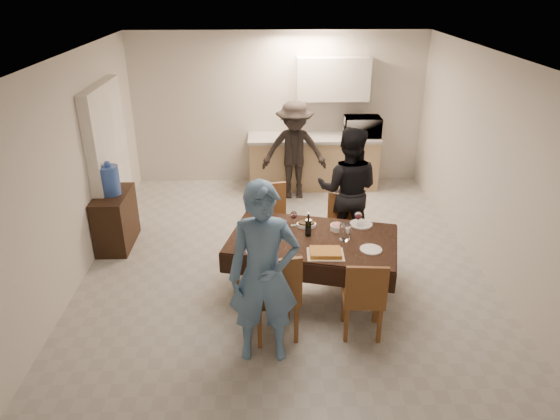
{
  "coord_description": "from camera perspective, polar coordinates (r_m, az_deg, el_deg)",
  "views": [
    {
      "loc": [
        -0.22,
        -5.5,
        3.4
      ],
      "look_at": [
        -0.07,
        -0.3,
        0.94
      ],
      "focal_mm": 32.0,
      "sensor_mm": 36.0,
      "label": 1
    }
  ],
  "objects": [
    {
      "name": "plate_near_left",
      "position": [
        5.35,
        -2.38,
        -4.71
      ],
      "size": [
        0.29,
        0.29,
        0.02
      ],
      "primitive_type": "cylinder",
      "color": "white",
      "rests_on": "dining_table"
    },
    {
      "name": "wine_bottle",
      "position": [
        5.61,
        3.25,
        -1.67
      ],
      "size": [
        0.07,
        0.07,
        0.28
      ],
      "primitive_type": null,
      "color": "black",
      "rests_on": "dining_table"
    },
    {
      "name": "upper_cabinet",
      "position": [
        8.54,
        6.06,
        14.69
      ],
      "size": [
        1.2,
        0.34,
        0.7
      ],
      "primitive_type": "cube",
      "color": "silver",
      "rests_on": "wall_back"
    },
    {
      "name": "person_kitchen",
      "position": [
        8.17,
        1.65,
        6.8
      ],
      "size": [
        1.05,
        0.6,
        1.62
      ],
      "primitive_type": "imported",
      "color": "black",
      "rests_on": "floor"
    },
    {
      "name": "chair_far_left",
      "position": [
        6.25,
        -0.92,
        -1.26
      ],
      "size": [
        0.53,
        0.53,
        0.54
      ],
      "rotation": [
        0.0,
        0.0,
        3.33
      ],
      "color": "brown",
      "rests_on": "floor"
    },
    {
      "name": "person_far",
      "position": [
        6.59,
        7.75,
        2.26
      ],
      "size": [
        0.97,
        0.84,
        1.7
      ],
      "primitive_type": "imported",
      "rotation": [
        0.0,
        0.0,
        2.87
      ],
      "color": "black",
      "rests_on": "floor"
    },
    {
      "name": "person_near",
      "position": [
        4.61,
        -1.86,
        -7.45
      ],
      "size": [
        0.67,
        0.45,
        1.82
      ],
      "primitive_type": "imported",
      "rotation": [
        0.0,
        0.0,
        0.02
      ],
      "color": "#5982AF",
      "rests_on": "floor"
    },
    {
      "name": "wine_glass_c",
      "position": [
        5.84,
        1.58,
        -0.97
      ],
      "size": [
        0.09,
        0.09,
        0.19
      ],
      "primitive_type": null,
      "color": "white",
      "rests_on": "dining_table"
    },
    {
      "name": "chair_near_left",
      "position": [
        4.94,
        -0.64,
        -8.97
      ],
      "size": [
        0.54,
        0.54,
        0.55
      ],
      "rotation": [
        0.0,
        0.0,
        0.18
      ],
      "color": "brown",
      "rests_on": "floor"
    },
    {
      "name": "water_pitcher",
      "position": [
        5.59,
        7.41,
        -2.5
      ],
      "size": [
        0.12,
        0.12,
        0.19
      ],
      "primitive_type": "cylinder",
      "color": "white",
      "rests_on": "dining_table"
    },
    {
      "name": "kitchen_base_cabinet",
      "position": [
        8.74,
        3.8,
        5.37
      ],
      "size": [
        2.2,
        0.6,
        0.86
      ],
      "primitive_type": "cube",
      "color": "tan",
      "rests_on": "floor"
    },
    {
      "name": "savoury_tart",
      "position": [
        5.31,
        5.22,
        -4.86
      ],
      "size": [
        0.4,
        0.31,
        0.05
      ],
      "primitive_type": "cube",
      "rotation": [
        0.0,
        0.0,
        -0.04
      ],
      "color": "#CA8B3B",
      "rests_on": "dining_table"
    },
    {
      "name": "wall_front",
      "position": [
        3.28,
        2.67,
        -14.67
      ],
      "size": [
        5.0,
        0.02,
        2.6
      ],
      "primitive_type": "cube",
      "color": "beige",
      "rests_on": "floor"
    },
    {
      "name": "plate_far_right",
      "position": [
        5.98,
        9.25,
        -1.61
      ],
      "size": [
        0.27,
        0.27,
        0.02
      ],
      "primitive_type": "cylinder",
      "color": "white",
      "rests_on": "dining_table"
    },
    {
      "name": "wall_back",
      "position": [
        8.76,
        -0.22,
        11.42
      ],
      "size": [
        5.0,
        0.02,
        2.6
      ],
      "primitive_type": "cube",
      "color": "beige",
      "rests_on": "floor"
    },
    {
      "name": "plate_far_left",
      "position": [
        5.88,
        -2.33,
        -1.79
      ],
      "size": [
        0.24,
        0.24,
        0.01
      ],
      "primitive_type": "cylinder",
      "color": "white",
      "rests_on": "dining_table"
    },
    {
      "name": "stub_partition",
      "position": [
        7.44,
        -18.9,
        5.47
      ],
      "size": [
        0.15,
        1.4,
        2.1
      ],
      "primitive_type": "cube",
      "color": "white",
      "rests_on": "floor"
    },
    {
      "name": "mushroom_dish",
      "position": [
        5.87,
        3.04,
        -1.71
      ],
      "size": [
        0.21,
        0.21,
        0.04
      ],
      "primitive_type": "cylinder",
      "color": "white",
      "rests_on": "dining_table"
    },
    {
      "name": "chair_near_right",
      "position": [
        5.08,
        9.69,
        -9.23
      ],
      "size": [
        0.44,
        0.44,
        0.49
      ],
      "rotation": [
        0.0,
        0.0,
        -0.07
      ],
      "color": "brown",
      "rests_on": "floor"
    },
    {
      "name": "ceiling",
      "position": [
        5.57,
        0.62,
        17.01
      ],
      "size": [
        5.0,
        6.0,
        0.02
      ],
      "primitive_type": "cube",
      "color": "white",
      "rests_on": "wall_back"
    },
    {
      "name": "console",
      "position": [
        7.15,
        -18.26,
        -1.05
      ],
      "size": [
        0.41,
        0.83,
        0.76
      ],
      "primitive_type": "cube",
      "color": "black",
      "rests_on": "floor"
    },
    {
      "name": "kitchen_worktop",
      "position": [
        8.6,
        3.89,
        8.22
      ],
      "size": [
        2.24,
        0.64,
        0.05
      ],
      "primitive_type": "cube",
      "color": "#A4A5A0",
      "rests_on": "kitchen_base_cabinet"
    },
    {
      "name": "plate_near_right",
      "position": [
        5.46,
        10.35,
        -4.46
      ],
      "size": [
        0.24,
        0.24,
        0.01
      ],
      "primitive_type": "cylinder",
      "color": "white",
      "rests_on": "dining_table"
    },
    {
      "name": "dining_table",
      "position": [
        5.65,
        3.76,
        -3.46
      ],
      "size": [
        2.05,
        1.49,
        0.72
      ],
      "rotation": [
        0.0,
        0.0,
        -0.24
      ],
      "color": "black",
      "rests_on": "floor"
    },
    {
      "name": "floor",
      "position": [
        6.47,
        0.51,
        -6.41
      ],
      "size": [
        5.0,
        6.0,
        0.02
      ],
      "primitive_type": "cube",
      "color": "#A8A8A3",
      "rests_on": "ground"
    },
    {
      "name": "wine_glass_a",
      "position": [
        5.34,
        -1.85,
        -3.54
      ],
      "size": [
        0.09,
        0.09,
        0.21
      ],
      "primitive_type": null,
      "color": "white",
      "rests_on": "dining_table"
    },
    {
      "name": "wall_left",
      "position": [
        6.32,
        -22.79,
        3.82
      ],
      "size": [
        0.02,
        6.0,
        2.6
      ],
      "primitive_type": "cube",
      "color": "beige",
      "rests_on": "floor"
    },
    {
      "name": "chair_far_right",
      "position": [
        6.37,
        7.21,
        -1.8
      ],
      "size": [
        0.44,
        0.44,
        0.46
      ],
      "rotation": [
        0.0,
        0.0,
        3.0
      ],
      "color": "brown",
      "rests_on": "floor"
    },
    {
      "name": "water_jug",
      "position": [
        6.93,
        -18.9,
        3.22
      ],
      "size": [
        0.26,
        0.26,
        0.39
      ],
      "primitive_type": "cylinder",
      "color": "blue",
      "rests_on": "console"
    },
    {
      "name": "wine_glass_b",
      "position": [
        5.89,
        8.91,
        -1.05
      ],
      "size": [
        0.09,
        0.09,
        0.2
      ],
      "primitive_type": null,
      "color": "white",
      "rests_on": "dining_table"
    },
    {
      "name": "microwave",
      "position": [
        8.66,
        9.4,
        9.4
      ],
      "size": [
        0.6,
        0.41,
        0.33
      ],
      "primitive_type": "imported",
      "rotation": [
        0.0,
        0.0,
        3.14
      ],
      "color": "silver",
      "rests_on": "kitchen_worktop"
    },
    {
      "name": "salad_bowl",
      "position": [
        5.81,
        6.56,
        -1.98
      ],
      "size": [
        0.16,
        0.16,
        0.06
      ],
      "primitive_type": "cylinder",
      "color": "white",
      "rests_on": "dining_table"
    },
    {
      "name": "wall_right",
      "position": [
        6.49,
        23.27,
        4.28
      ],
      "size": [
        0.02,
        6.0,
        2.6
      ],
      "primitive_type": "cube",
      "color": "beige",
      "rests_on": "floor"
    }
  ]
}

